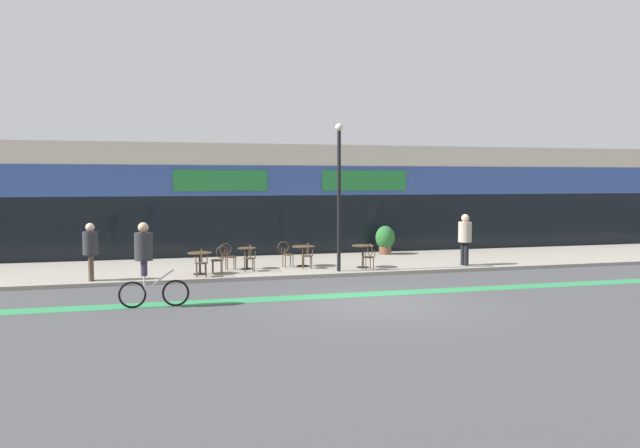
# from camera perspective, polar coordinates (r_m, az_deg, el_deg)

# --- Properties ---
(ground_plane) EXTENTS (120.00, 120.00, 0.00)m
(ground_plane) POSITION_cam_1_polar(r_m,az_deg,el_deg) (15.99, 5.54, -7.32)
(ground_plane) COLOR #424244
(sidewalk_slab) EXTENTS (40.00, 5.50, 0.12)m
(sidewalk_slab) POSITION_cam_1_polar(r_m,az_deg,el_deg) (22.82, -0.80, -3.72)
(sidewalk_slab) COLOR gray
(sidewalk_slab) RESTS_ON ground
(storefront_facade) EXTENTS (40.00, 4.06, 4.59)m
(storefront_facade) POSITION_cam_1_polar(r_m,az_deg,el_deg) (27.21, -3.21, 2.25)
(storefront_facade) COLOR beige
(storefront_facade) RESTS_ON ground
(bike_lane_stripe) EXTENTS (36.00, 0.70, 0.01)m
(bike_lane_stripe) POSITION_cam_1_polar(r_m,az_deg,el_deg) (17.27, 3.93, -6.44)
(bike_lane_stripe) COLOR #2D844C
(bike_lane_stripe) RESTS_ON ground
(bistro_table_0) EXTENTS (0.78, 0.78, 0.70)m
(bistro_table_0) POSITION_cam_1_polar(r_m,az_deg,el_deg) (20.36, -10.93, -3.12)
(bistro_table_0) COLOR black
(bistro_table_0) RESTS_ON sidewalk_slab
(bistro_table_1) EXTENTS (0.61, 0.61, 0.73)m
(bistro_table_1) POSITION_cam_1_polar(r_m,az_deg,el_deg) (21.32, -6.71, -2.75)
(bistro_table_1) COLOR black
(bistro_table_1) RESTS_ON sidewalk_slab
(bistro_table_2) EXTENTS (0.80, 0.80, 0.71)m
(bistro_table_2) POSITION_cam_1_polar(r_m,az_deg,el_deg) (21.83, -1.54, -2.54)
(bistro_table_2) COLOR black
(bistro_table_2) RESTS_ON sidewalk_slab
(bistro_table_3) EXTENTS (0.76, 0.76, 0.78)m
(bistro_table_3) POSITION_cam_1_polar(r_m,az_deg,el_deg) (21.54, 3.93, -2.53)
(bistro_table_3) COLOR black
(bistro_table_3) RESTS_ON sidewalk_slab
(cafe_chair_0_near) EXTENTS (0.41, 0.58, 0.90)m
(cafe_chair_0_near) POSITION_cam_1_polar(r_m,az_deg,el_deg) (19.74, -10.81, -3.32)
(cafe_chair_0_near) COLOR #4C3823
(cafe_chair_0_near) RESTS_ON sidewalk_slab
(cafe_chair_0_side) EXTENTS (0.58, 0.41, 0.90)m
(cafe_chair_0_side) POSITION_cam_1_polar(r_m,az_deg,el_deg) (20.41, -9.18, -3.06)
(cafe_chair_0_side) COLOR #4C3823
(cafe_chair_0_side) RESTS_ON sidewalk_slab
(cafe_chair_1_near) EXTENTS (0.41, 0.58, 0.90)m
(cafe_chair_1_near) POSITION_cam_1_polar(r_m,az_deg,el_deg) (20.70, -6.46, -2.93)
(cafe_chair_1_near) COLOR #4C3823
(cafe_chair_1_near) RESTS_ON sidewalk_slab
(cafe_chair_1_side) EXTENTS (0.59, 0.43, 0.90)m
(cafe_chair_1_side) POSITION_cam_1_polar(r_m,az_deg,el_deg) (21.23, -8.38, -2.77)
(cafe_chair_1_side) COLOR #4C3823
(cafe_chair_1_side) RESTS_ON sidewalk_slab
(cafe_chair_2_near) EXTENTS (0.44, 0.59, 0.90)m
(cafe_chair_2_near) POSITION_cam_1_polar(r_m,az_deg,el_deg) (21.23, -1.17, -2.73)
(cafe_chair_2_near) COLOR #4C3823
(cafe_chair_2_near) RESTS_ON sidewalk_slab
(cafe_chair_2_side) EXTENTS (0.59, 0.44, 0.90)m
(cafe_chair_2_side) POSITION_cam_1_polar(r_m,az_deg,el_deg) (21.69, -3.14, -2.59)
(cafe_chair_2_side) COLOR #4C3823
(cafe_chair_2_side) RESTS_ON sidewalk_slab
(cafe_chair_3_near) EXTENTS (0.42, 0.59, 0.90)m
(cafe_chair_3_near) POSITION_cam_1_polar(r_m,az_deg,el_deg) (20.96, 4.49, -2.83)
(cafe_chair_3_near) COLOR #4C3823
(cafe_chair_3_near) RESTS_ON sidewalk_slab
(planter_pot) EXTENTS (0.79, 0.79, 1.16)m
(planter_pot) POSITION_cam_1_polar(r_m,az_deg,el_deg) (25.51, 5.98, -1.37)
(planter_pot) COLOR brown
(planter_pot) RESTS_ON sidewalk_slab
(lamp_post) EXTENTS (0.26, 0.26, 4.87)m
(lamp_post) POSITION_cam_1_polar(r_m,az_deg,el_deg) (20.52, 1.75, 3.51)
(lamp_post) COLOR black
(lamp_post) RESTS_ON sidewalk_slab
(cyclist_0) EXTENTS (1.71, 0.49, 2.11)m
(cyclist_0) POSITION_cam_1_polar(r_m,az_deg,el_deg) (15.90, -15.61, -3.00)
(cyclist_0) COLOR black
(cyclist_0) RESTS_ON ground
(pedestrian_near_end) EXTENTS (0.48, 0.48, 1.74)m
(pedestrian_near_end) POSITION_cam_1_polar(r_m,az_deg,el_deg) (19.89, -20.25, -1.95)
(pedestrian_near_end) COLOR #4C3D2D
(pedestrian_near_end) RESTS_ON sidewalk_slab
(pedestrian_far_end) EXTENTS (0.56, 0.56, 1.82)m
(pedestrian_far_end) POSITION_cam_1_polar(r_m,az_deg,el_deg) (22.62, 13.11, -0.99)
(pedestrian_far_end) COLOR black
(pedestrian_far_end) RESTS_ON sidewalk_slab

